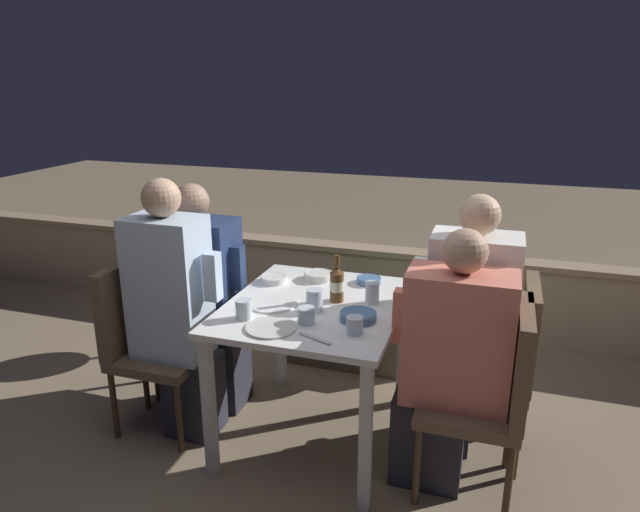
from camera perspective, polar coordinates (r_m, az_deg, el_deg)
The scene contains 26 objects.
ground_plane at distance 3.16m, azimuth -0.43°, elevation -17.51°, with size 16.00×16.00×0.00m, color #847056.
parapet_wall at distance 4.32m, azimuth 5.88°, elevation -2.94°, with size 9.00×0.18×0.60m.
dining_table at distance 2.84m, azimuth -0.46°, elevation -6.63°, with size 0.84×0.99×0.76m.
planter_hedge at distance 3.75m, azimuth 3.00°, elevation -5.81°, with size 0.75×0.47×0.59m.
chair_left_near at distance 3.15m, azimuth -17.15°, elevation -7.28°, with size 0.45×0.44×0.91m.
person_blue_shirt at distance 2.99m, azimuth -14.24°, elevation -5.26°, with size 0.47×0.26×1.36m.
chair_left_far at distance 3.38m, azimuth -14.53°, elevation -5.33°, with size 0.45×0.44×0.91m.
person_navy_jumper at distance 3.24m, azimuth -11.63°, elevation -4.15°, with size 0.51×0.26×1.28m.
chair_right_near at distance 2.65m, azimuth 17.11°, elevation -12.34°, with size 0.45×0.44×0.91m.
person_coral_top at distance 2.61m, azimuth 12.73°, elevation -10.45°, with size 0.51×0.26×1.23m.
chair_right_far at distance 2.92m, azimuth 17.98°, elevation -9.47°, with size 0.45×0.44×0.91m.
person_white_polo at distance 2.87m, azimuth 14.17°, elevation -6.87°, with size 0.49×0.26×1.31m.
beer_bottle at distance 2.79m, azimuth 1.69°, elevation -2.79°, with size 0.07×0.07×0.24m.
plate_0 at distance 2.78m, azimuth -4.72°, elevation -4.78°, with size 0.24×0.24×0.01m.
plate_1 at distance 2.53m, azimuth -4.92°, elevation -7.16°, with size 0.23×0.23×0.01m.
bowl_0 at distance 2.61m, azimuth 3.84°, elevation -5.96°, with size 0.17×0.17×0.04m.
bowl_1 at distance 3.06m, azimuth 4.90°, elevation -2.39°, with size 0.13×0.13×0.03m.
bowl_2 at distance 3.10m, azimuth -0.17°, elevation -1.95°, with size 0.15×0.15×0.04m.
bowl_3 at distance 3.08m, azimuth -4.64°, elevation -2.26°, with size 0.14×0.14×0.03m.
glass_cup_0 at distance 2.79m, azimuth 5.25°, elevation -3.69°, with size 0.07×0.07×0.11m.
glass_cup_1 at distance 2.68m, azimuth -0.57°, elevation -4.47°, with size 0.08×0.08×0.11m.
glass_cup_2 at distance 2.47m, azimuth 3.49°, elevation -6.92°, with size 0.07×0.07×0.08m.
glass_cup_3 at distance 2.63m, azimuth -7.62°, elevation -5.30°, with size 0.08×0.08×0.09m.
glass_cup_4 at distance 2.57m, azimuth -1.38°, elevation -5.96°, with size 0.08×0.08×0.08m.
fork_0 at distance 2.43m, azimuth -0.52°, elevation -8.25°, with size 0.16×0.08×0.01m.
potted_plant at distance 3.99m, azimuth -12.78°, elevation -2.50°, with size 0.37×0.37×0.77m.
Camera 1 is at (0.82, -2.45, 1.83)m, focal length 32.00 mm.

